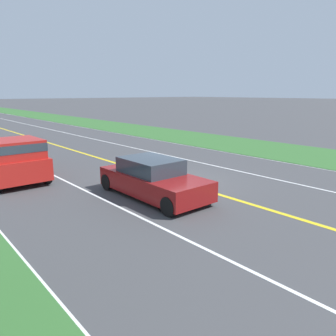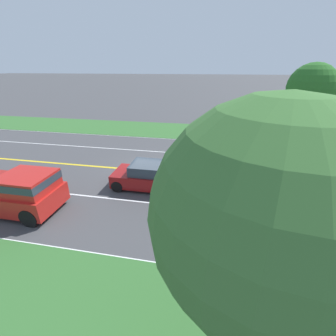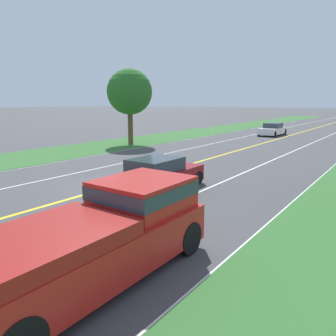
% 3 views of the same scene
% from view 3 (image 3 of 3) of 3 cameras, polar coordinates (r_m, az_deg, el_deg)
% --- Properties ---
extents(ground_plane, '(400.00, 400.00, 0.00)m').
position_cam_3_polar(ground_plane, '(14.33, -9.89, -3.28)').
color(ground_plane, '#424244').
extents(centre_divider_line, '(0.18, 160.00, 0.01)m').
position_cam_3_polar(centre_divider_line, '(14.33, -9.89, -3.27)').
color(centre_divider_line, yellow).
rests_on(centre_divider_line, ground).
extents(lane_edge_line_right, '(0.14, 160.00, 0.01)m').
position_cam_3_polar(lane_edge_line_right, '(10.72, 17.75, -8.73)').
color(lane_edge_line_right, white).
rests_on(lane_edge_line_right, ground).
extents(lane_edge_line_left, '(0.14, 160.00, 0.01)m').
position_cam_3_polar(lane_edge_line_left, '(19.84, -24.24, -0.02)').
color(lane_edge_line_left, white).
rests_on(lane_edge_line_left, ground).
extents(lane_dash_same_dir, '(0.10, 160.00, 0.01)m').
position_cam_3_polar(lane_dash_same_dir, '(12.16, 1.83, -5.77)').
color(lane_dash_same_dir, white).
rests_on(lane_dash_same_dir, ground).
extents(lane_dash_oncoming, '(0.10, 160.00, 0.01)m').
position_cam_3_polar(lane_dash_oncoming, '(16.95, -18.23, -1.39)').
color(lane_dash_oncoming, white).
rests_on(lane_dash_oncoming, ground).
extents(ego_car, '(1.87, 4.41, 1.37)m').
position_cam_3_polar(ego_car, '(13.48, -1.85, -1.28)').
color(ego_car, maroon).
rests_on(ego_car, ground).
extents(dog, '(0.26, 1.18, 0.86)m').
position_cam_3_polar(dog, '(14.04, -6.79, -1.23)').
color(dog, '#D1B784').
rests_on(dog, ground).
extents(pickup_truck, '(2.08, 5.44, 1.84)m').
position_cam_3_polar(pickup_truck, '(7.02, -11.39, -11.11)').
color(pickup_truck, red).
rests_on(pickup_truck, ground).
extents(oncoming_car, '(1.86, 4.37, 1.34)m').
position_cam_3_polar(oncoming_car, '(37.73, 17.75, 6.39)').
color(oncoming_car, white).
rests_on(oncoming_car, ground).
extents(roadside_tree_left_near, '(3.82, 3.82, 6.34)m').
position_cam_3_polar(roadside_tree_left_near, '(28.46, -6.70, 12.98)').
color(roadside_tree_left_near, brown).
rests_on(roadside_tree_left_near, ground).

